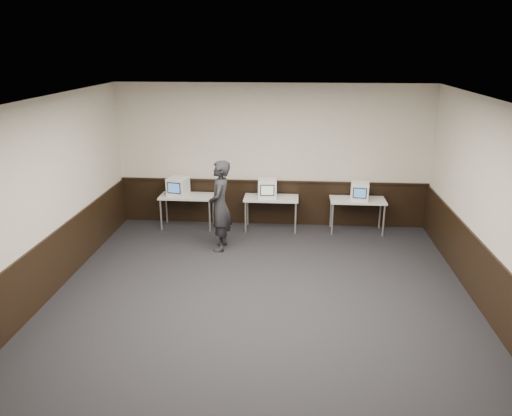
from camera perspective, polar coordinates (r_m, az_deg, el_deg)
The scene contains 17 objects.
floor at distance 8.04m, azimuth 0.39°, elevation -11.44°, with size 8.00×8.00×0.00m, color black.
ceiling at distance 7.03m, azimuth 0.45°, elevation 11.86°, with size 8.00×8.00×0.00m, color white.
back_wall at distance 11.24m, azimuth 1.89°, elevation 5.97°, with size 7.00×7.00×0.00m, color beige.
front_wall at distance 3.84m, azimuth -4.15°, elevation -20.10°, with size 7.00×7.00×0.00m, color beige.
left_wall at distance 8.38m, azimuth -24.20°, elevation 0.08°, with size 8.00×8.00×0.00m, color beige.
right_wall at distance 7.96m, azimuth 26.45°, elevation -1.16°, with size 8.00×8.00×0.00m, color beige.
wainscot_back at distance 11.50m, azimuth 1.83°, elevation 0.59°, with size 6.98×0.04×1.00m, color black.
wainscot_left at distance 8.75m, azimuth -23.15°, elevation -6.79°, with size 0.04×7.98×1.00m, color black.
wainscot_right at distance 8.34m, azimuth 25.26°, elevation -8.31°, with size 0.04×7.98×1.00m, color black.
wainscot_rail at distance 11.34m, azimuth 1.85°, elevation 3.07°, with size 6.98×0.06×0.04m, color black.
desk_left at distance 11.33m, azimuth -7.90°, elevation 1.10°, with size 1.20×0.60×0.75m.
desk_center at distance 11.09m, azimuth 1.74°, elevation 0.88°, with size 1.20×0.60×0.75m.
desk_right at distance 11.16m, azimuth 11.53°, elevation 0.63°, with size 1.20×0.60×0.75m.
emac_left at distance 11.29m, azimuth -8.91°, elevation 2.46°, with size 0.49×0.51×0.41m.
emac_center at distance 11.00m, azimuth 1.30°, elevation 2.24°, with size 0.43×0.46×0.41m.
emac_right at distance 11.06m, azimuth 11.78°, elevation 1.87°, with size 0.43×0.45×0.38m.
person at distance 9.95m, azimuth -4.13°, elevation 0.25°, with size 0.67×0.44×1.84m, color black.
Camera 1 is at (0.50, -6.97, 3.98)m, focal length 35.00 mm.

